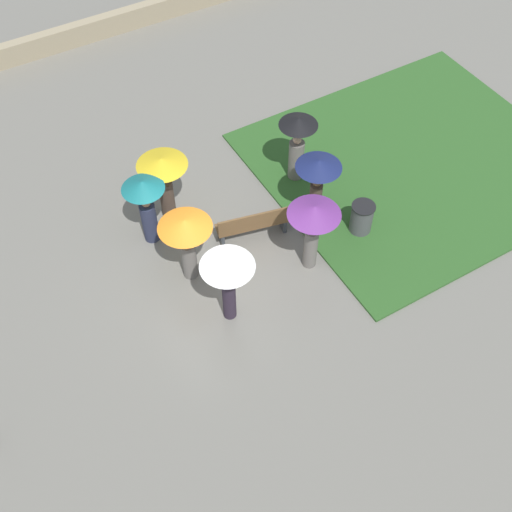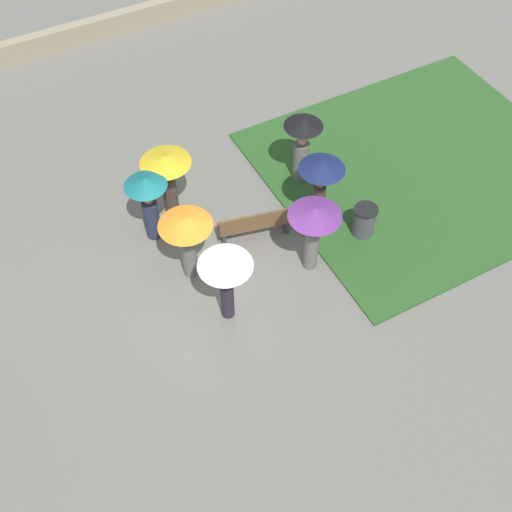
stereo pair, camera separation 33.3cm
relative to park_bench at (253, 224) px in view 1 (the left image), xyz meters
name	(u,v)px [view 1 (the left image)]	position (x,y,z in m)	size (l,w,h in m)	color
ground_plane	(213,279)	(1.42, 0.64, -0.47)	(90.00, 90.00, 0.00)	slate
lawn_patch_near	(415,162)	(-4.99, -0.05, -0.44)	(7.82, 7.00, 0.06)	#2D5B26
parapet_wall	(56,40)	(1.42, -9.75, -0.13)	(45.00, 0.35, 0.68)	tan
park_bench	(253,224)	(0.00, 0.00, 0.00)	(1.79, 0.80, 0.90)	brown
trash_bin	(361,218)	(-2.33, 1.12, -0.03)	(0.57, 0.57, 0.86)	#4C4C51
crowd_person_black	(297,141)	(-1.96, -1.21, 0.77)	(0.96, 0.96, 1.95)	slate
crowd_person_purple	(313,221)	(-0.72, 1.35, 1.03)	(1.17, 1.17, 1.94)	slate
crowd_person_white	(228,274)	(1.55, 1.66, 1.01)	(1.13, 1.13, 1.93)	#2D2333
crowd_person_yellow	(164,175)	(1.41, -1.69, 0.88)	(1.20, 1.20, 1.84)	#47382D
crowd_person_navy	(318,175)	(-1.66, 0.14, 0.90)	(1.08, 1.08, 1.82)	#47382D
crowd_person_teal	(146,201)	(2.10, -1.20, 0.80)	(0.97, 0.97, 1.89)	#282D47
crowd_person_orange	(186,234)	(1.79, 0.25, 0.93)	(1.18, 1.18, 1.86)	slate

